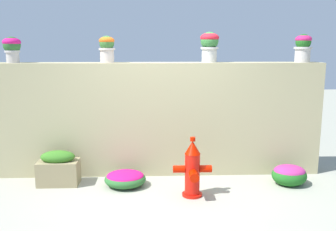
% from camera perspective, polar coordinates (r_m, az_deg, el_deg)
% --- Properties ---
extents(ground_plane, '(24.00, 24.00, 0.00)m').
position_cam_1_polar(ground_plane, '(4.91, -1.08, -12.83)').
color(ground_plane, '#9C9C8B').
extents(stone_wall, '(4.92, 0.41, 1.72)m').
position_cam_1_polar(stone_wall, '(5.67, -1.34, -0.48)').
color(stone_wall, tan).
rests_on(stone_wall, ground).
extents(potted_plant_0, '(0.26, 0.26, 0.38)m').
position_cam_1_polar(potted_plant_0, '(5.93, -23.07, 9.79)').
color(potted_plant_0, '#BBB3AF').
rests_on(potted_plant_0, stone_wall).
extents(potted_plant_1, '(0.24, 0.24, 0.39)m').
position_cam_1_polar(potted_plant_1, '(5.57, -9.47, 10.45)').
color(potted_plant_1, beige).
rests_on(potted_plant_1, stone_wall).
extents(potted_plant_2, '(0.28, 0.28, 0.45)m').
position_cam_1_polar(potted_plant_2, '(5.65, 6.46, 10.98)').
color(potted_plant_2, beige).
rests_on(potted_plant_2, stone_wall).
extents(potted_plant_3, '(0.27, 0.27, 0.42)m').
position_cam_1_polar(potted_plant_3, '(5.98, 20.23, 10.07)').
color(potted_plant_3, '#BBB4AE').
rests_on(potted_plant_3, stone_wall).
extents(fire_hydrant, '(0.51, 0.40, 0.80)m').
position_cam_1_polar(fire_hydrant, '(4.88, 3.81, -8.44)').
color(fire_hydrant, red).
rests_on(fire_hydrant, ground).
extents(flower_bush_left, '(0.50, 0.45, 0.30)m').
position_cam_1_polar(flower_bush_left, '(5.61, 18.31, -8.63)').
color(flower_bush_left, '#1F621F').
rests_on(flower_bush_left, ground).
extents(flower_bush_right, '(0.59, 0.53, 0.22)m').
position_cam_1_polar(flower_bush_right, '(5.32, -6.66, -9.65)').
color(flower_bush_right, '#2D672E').
rests_on(flower_bush_right, ground).
extents(planter_box, '(0.57, 0.33, 0.50)m').
position_cam_1_polar(planter_box, '(5.53, -16.65, -7.87)').
color(planter_box, '#93845D').
rests_on(planter_box, ground).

